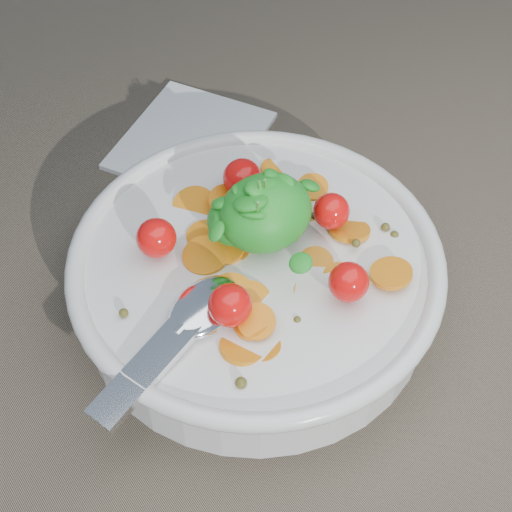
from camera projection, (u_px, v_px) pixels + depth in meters
ground at (240, 331)px, 0.61m from camera, size 6.00×6.00×0.00m
bowl at (256, 275)px, 0.61m from camera, size 0.31×0.29×0.12m
napkin at (191, 140)px, 0.75m from camera, size 0.18×0.17×0.01m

